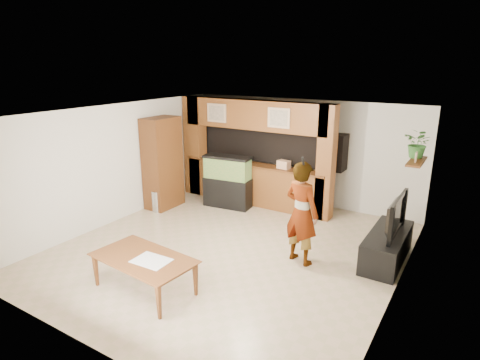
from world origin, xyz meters
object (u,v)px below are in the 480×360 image
Objects in this scene: television at (391,215)px; pantry_cabinet at (163,163)px; dining_table at (143,275)px; aquarium at (228,182)px; person at (302,213)px.

pantry_cabinet is at bearing 89.89° from television.
aquarium is at bearing 109.26° from dining_table.
aquarium is 0.79× the size of dining_table.
aquarium is at bearing 30.68° from pantry_cabinet.
pantry_cabinet reaches higher than dining_table.
pantry_cabinet is at bearing 3.90° from person.
person is (4.03, -0.90, -0.17)m from pantry_cabinet.
aquarium is 0.69× the size of person.
dining_table is (-3.01, -3.04, -0.61)m from television.
television is 1.57m from person.
aquarium is at bearing 78.38° from television.
television is at bearing -18.62° from aquarium.
person is 1.14× the size of dining_table.
pantry_cabinet is 1.72× the size of aquarium.
person reaches higher than television.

